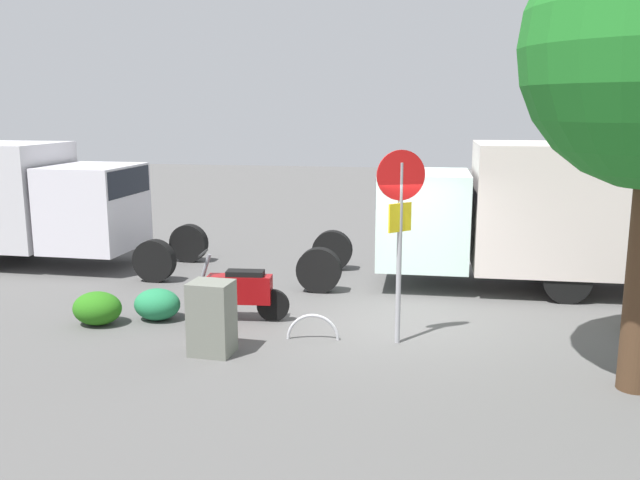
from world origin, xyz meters
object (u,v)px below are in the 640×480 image
(bike_rack_hoop, at_px, (313,339))
(utility_cabinet, at_px, (212,318))
(box_truck_far, at_px, (15,197))
(box_truck_near, at_px, (534,210))
(stop_sign, at_px, (400,217))
(motorcycle, at_px, (239,291))

(bike_rack_hoop, bearing_deg, utility_cabinet, 32.07)
(box_truck_far, bearing_deg, bike_rack_hoop, -26.01)
(box_truck_near, bearing_deg, stop_sign, 55.64)
(box_truck_far, distance_m, bike_rack_hoop, 8.91)
(motorcycle, bearing_deg, box_truck_far, -32.52)
(box_truck_near, bearing_deg, bike_rack_hoop, 44.14)
(motorcycle, distance_m, stop_sign, 3.22)
(box_truck_near, xyz_separation_m, utility_cabinet, (5.19, 4.63, -1.07))
(box_truck_far, relative_size, motorcycle, 4.02)
(motorcycle, bearing_deg, utility_cabinet, 87.04)
(bike_rack_hoop, bearing_deg, motorcycle, -28.06)
(box_truck_near, distance_m, motorcycle, 6.14)
(box_truck_far, relative_size, stop_sign, 2.41)
(stop_sign, relative_size, utility_cabinet, 2.71)
(motorcycle, xyz_separation_m, stop_sign, (-2.77, 0.69, 1.49))
(utility_cabinet, xyz_separation_m, bike_rack_hoop, (-1.38, -0.86, -0.56))
(utility_cabinet, height_order, bike_rack_hoop, utility_cabinet)
(utility_cabinet, distance_m, bike_rack_hoop, 1.72)
(box_truck_far, height_order, stop_sign, stop_sign)
(utility_cabinet, bearing_deg, box_truck_near, -138.21)
(box_truck_far, height_order, bike_rack_hoop, box_truck_far)
(box_truck_near, height_order, utility_cabinet, box_truck_near)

